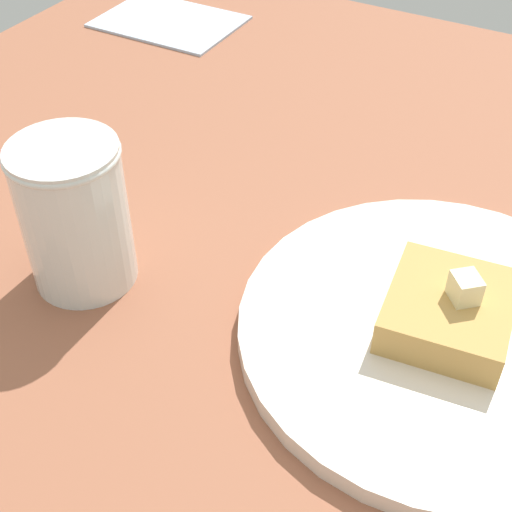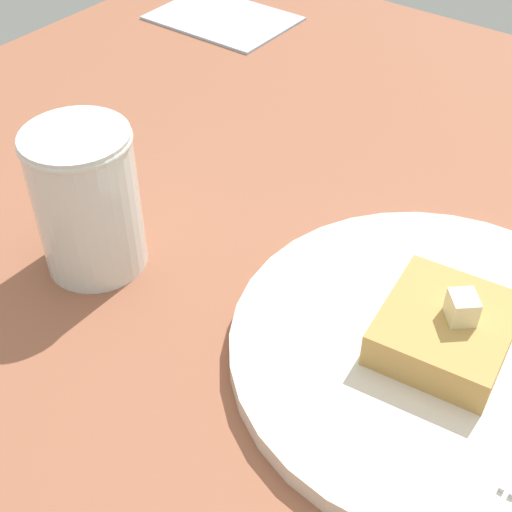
% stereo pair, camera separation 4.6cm
% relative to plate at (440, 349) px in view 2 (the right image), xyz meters
% --- Properties ---
extents(table_surface, '(1.05, 1.05, 0.02)m').
position_rel_plate_xyz_m(table_surface, '(-0.06, -0.04, -0.02)').
color(table_surface, '#96583E').
rests_on(table_surface, ground).
extents(plate, '(0.27, 0.27, 0.01)m').
position_rel_plate_xyz_m(plate, '(0.00, 0.00, 0.00)').
color(plate, silver).
rests_on(plate, table_surface).
extents(toast_slice_center, '(0.08, 0.09, 0.03)m').
position_rel_plate_xyz_m(toast_slice_center, '(0.00, 0.00, 0.02)').
color(toast_slice_center, tan).
rests_on(toast_slice_center, plate).
extents(butter_pat_primary, '(0.02, 0.02, 0.02)m').
position_rel_plate_xyz_m(butter_pat_primary, '(0.01, 0.00, 0.04)').
color(butter_pat_primary, beige).
rests_on(butter_pat_primary, toast_slice_center).
extents(syrup_jar, '(0.07, 0.07, 0.11)m').
position_rel_plate_xyz_m(syrup_jar, '(-0.24, -0.06, 0.04)').
color(syrup_jar, '#441F0C').
rests_on(syrup_jar, table_surface).
extents(napkin, '(0.16, 0.12, 0.00)m').
position_rel_plate_xyz_m(napkin, '(-0.44, 0.32, -0.01)').
color(napkin, silver).
rests_on(napkin, table_surface).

